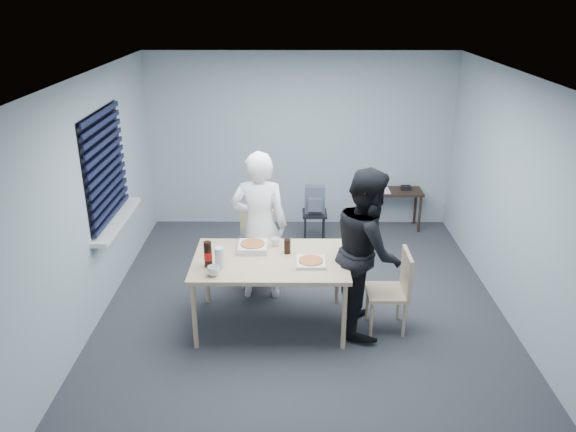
{
  "coord_description": "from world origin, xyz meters",
  "views": [
    {
      "loc": [
        -0.13,
        -5.63,
        3.38
      ],
      "look_at": [
        -0.17,
        0.1,
        1.07
      ],
      "focal_mm": 35.0,
      "sensor_mm": 36.0,
      "label": 1
    }
  ],
  "objects_px": {
    "mug_a": "(213,271)",
    "backpack": "(315,200)",
    "person_white": "(259,226)",
    "stool": "(314,220)",
    "chair_right": "(395,286)",
    "mug_b": "(275,242)",
    "side_table": "(391,195)",
    "person_black": "(367,251)",
    "dining_table": "(270,264)",
    "chair_far": "(257,242)",
    "soda_bottle": "(208,255)"
  },
  "relations": [
    {
      "from": "dining_table",
      "to": "side_table",
      "type": "height_order",
      "value": "dining_table"
    },
    {
      "from": "mug_a",
      "to": "soda_bottle",
      "type": "xyz_separation_m",
      "value": [
        -0.07,
        0.2,
        0.08
      ]
    },
    {
      "from": "dining_table",
      "to": "chair_far",
      "type": "distance_m",
      "value": 1.06
    },
    {
      "from": "person_white",
      "to": "stool",
      "type": "height_order",
      "value": "person_white"
    },
    {
      "from": "mug_a",
      "to": "mug_b",
      "type": "distance_m",
      "value": 0.9
    },
    {
      "from": "person_black",
      "to": "mug_b",
      "type": "relative_size",
      "value": 17.7
    },
    {
      "from": "side_table",
      "to": "mug_b",
      "type": "relative_size",
      "value": 9.06
    },
    {
      "from": "side_table",
      "to": "stool",
      "type": "xyz_separation_m",
      "value": [
        -1.17,
        -0.57,
        -0.16
      ]
    },
    {
      "from": "chair_right",
      "to": "side_table",
      "type": "distance_m",
      "value": 2.78
    },
    {
      "from": "person_black",
      "to": "mug_a",
      "type": "relative_size",
      "value": 14.39
    },
    {
      "from": "chair_right",
      "to": "mug_b",
      "type": "xyz_separation_m",
      "value": [
        -1.26,
        0.39,
        0.32
      ]
    },
    {
      "from": "stool",
      "to": "backpack",
      "type": "distance_m",
      "value": 0.3
    },
    {
      "from": "chair_far",
      "to": "person_white",
      "type": "relative_size",
      "value": 0.5
    },
    {
      "from": "person_white",
      "to": "soda_bottle",
      "type": "relative_size",
      "value": 6.6
    },
    {
      "from": "person_white",
      "to": "mug_b",
      "type": "bearing_deg",
      "value": 121.4
    },
    {
      "from": "person_black",
      "to": "mug_a",
      "type": "xyz_separation_m",
      "value": [
        -1.55,
        -0.35,
        -0.05
      ]
    },
    {
      "from": "chair_far",
      "to": "mug_a",
      "type": "xyz_separation_m",
      "value": [
        -0.34,
        -1.39,
        0.32
      ]
    },
    {
      "from": "chair_far",
      "to": "person_white",
      "type": "bearing_deg",
      "value": -81.99
    },
    {
      "from": "side_table",
      "to": "mug_a",
      "type": "height_order",
      "value": "mug_a"
    },
    {
      "from": "chair_right",
      "to": "person_white",
      "type": "xyz_separation_m",
      "value": [
        -1.45,
        0.7,
        0.37
      ]
    },
    {
      "from": "person_black",
      "to": "soda_bottle",
      "type": "relative_size",
      "value": 6.6
    },
    {
      "from": "chair_right",
      "to": "stool",
      "type": "bearing_deg",
      "value": 109.29
    },
    {
      "from": "person_white",
      "to": "mug_a",
      "type": "height_order",
      "value": "person_white"
    },
    {
      "from": "chair_far",
      "to": "mug_b",
      "type": "bearing_deg",
      "value": -70.78
    },
    {
      "from": "chair_far",
      "to": "chair_right",
      "type": "xyz_separation_m",
      "value": [
        1.51,
        -1.09,
        0.0
      ]
    },
    {
      "from": "person_white",
      "to": "side_table",
      "type": "bearing_deg",
      "value": -132.36
    },
    {
      "from": "mug_a",
      "to": "backpack",
      "type": "bearing_deg",
      "value": 66.05
    },
    {
      "from": "backpack",
      "to": "mug_b",
      "type": "bearing_deg",
      "value": -98.54
    },
    {
      "from": "chair_right",
      "to": "person_white",
      "type": "distance_m",
      "value": 1.66
    },
    {
      "from": "chair_right",
      "to": "side_table",
      "type": "xyz_separation_m",
      "value": [
        0.41,
        2.75,
        0.01
      ]
    },
    {
      "from": "dining_table",
      "to": "person_black",
      "type": "distance_m",
      "value": 1.01
    },
    {
      "from": "dining_table",
      "to": "person_white",
      "type": "bearing_deg",
      "value": 103.09
    },
    {
      "from": "person_white",
      "to": "chair_right",
      "type": "bearing_deg",
      "value": 154.24
    },
    {
      "from": "backpack",
      "to": "mug_a",
      "type": "height_order",
      "value": "mug_a"
    },
    {
      "from": "person_black",
      "to": "mug_a",
      "type": "height_order",
      "value": "person_black"
    },
    {
      "from": "chair_far",
      "to": "person_black",
      "type": "height_order",
      "value": "person_black"
    },
    {
      "from": "chair_right",
      "to": "backpack",
      "type": "distance_m",
      "value": 2.3
    },
    {
      "from": "person_white",
      "to": "mug_a",
      "type": "xyz_separation_m",
      "value": [
        -0.4,
        -1.0,
        -0.05
      ]
    },
    {
      "from": "dining_table",
      "to": "person_white",
      "type": "relative_size",
      "value": 0.91
    },
    {
      "from": "person_white",
      "to": "side_table",
      "type": "distance_m",
      "value": 2.79
    },
    {
      "from": "mug_a",
      "to": "mug_b",
      "type": "height_order",
      "value": "mug_a"
    },
    {
      "from": "chair_right",
      "to": "mug_b",
      "type": "relative_size",
      "value": 8.9
    },
    {
      "from": "person_black",
      "to": "mug_b",
      "type": "distance_m",
      "value": 1.01
    },
    {
      "from": "person_black",
      "to": "backpack",
      "type": "distance_m",
      "value": 2.16
    },
    {
      "from": "chair_far",
      "to": "mug_a",
      "type": "distance_m",
      "value": 1.47
    },
    {
      "from": "chair_far",
      "to": "chair_right",
      "type": "bearing_deg",
      "value": -35.93
    },
    {
      "from": "dining_table",
      "to": "chair_far",
      "type": "bearing_deg",
      "value": 101.16
    },
    {
      "from": "person_black",
      "to": "stool",
      "type": "xyz_separation_m",
      "value": [
        -0.45,
        2.11,
        -0.52
      ]
    },
    {
      "from": "mug_a",
      "to": "chair_far",
      "type": "bearing_deg",
      "value": 76.09
    },
    {
      "from": "stool",
      "to": "mug_a",
      "type": "distance_m",
      "value": 2.74
    }
  ]
}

